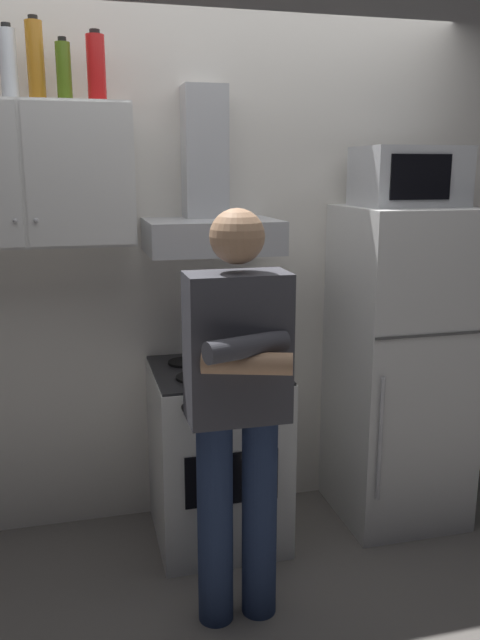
# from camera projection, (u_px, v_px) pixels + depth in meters

# --- Properties ---
(ground_plane) EXTENTS (7.00, 7.00, 0.00)m
(ground_plane) POSITION_uv_depth(u_px,v_px,m) (240.00, 561.00, 3.00)
(ground_plane) COLOR slate
(back_wall_tiled) EXTENTS (4.80, 0.10, 2.70)m
(back_wall_tiled) POSITION_uv_depth(u_px,v_px,m) (211.00, 255.00, 3.26)
(back_wall_tiled) COLOR silver
(back_wall_tiled) RESTS_ON ground_plane
(upper_cabinet) EXTENTS (0.90, 0.37, 0.60)m
(upper_cabinet) POSITION_uv_depth(u_px,v_px,m) (25.00, 175.00, 2.75)
(upper_cabinet) COLOR silver
(stove_oven) EXTENTS (0.60, 0.62, 0.87)m
(stove_oven) POSITION_uv_depth(u_px,v_px,m) (217.00, 454.00, 3.12)
(stove_oven) COLOR white
(stove_oven) RESTS_ON ground_plane
(range_hood) EXTENTS (0.60, 0.44, 0.75)m
(range_hood) POSITION_uv_depth(u_px,v_px,m) (209.00, 208.00, 2.98)
(range_hood) COLOR #B7BABF
(refrigerator) EXTENTS (0.60, 0.62, 1.60)m
(refrigerator) POSITION_uv_depth(u_px,v_px,m) (400.00, 367.00, 3.27)
(refrigerator) COLOR silver
(refrigerator) RESTS_ON ground_plane
(microwave) EXTENTS (0.48, 0.37, 0.28)m
(microwave) POSITION_uv_depth(u_px,v_px,m) (409.00, 177.00, 3.07)
(microwave) COLOR #B7BABF
(microwave) RESTS_ON refrigerator
(person_standing) EXTENTS (0.38, 0.33, 1.64)m
(person_standing) POSITION_uv_depth(u_px,v_px,m) (238.00, 406.00, 2.43)
(person_standing) COLOR navy
(person_standing) RESTS_ON ground_plane
(cooking_pot) EXTENTS (0.29, 0.19, 0.10)m
(cooking_pot) POSITION_uv_depth(u_px,v_px,m) (250.00, 361.00, 2.93)
(cooking_pot) COLOR #B7BABF
(cooking_pot) RESTS_ON stove_oven
(bottle_vodka_clear) EXTENTS (0.07, 0.07, 0.30)m
(bottle_vodka_clear) POSITION_uv_depth(u_px,v_px,m) (9.00, 64.00, 2.65)
(bottle_vodka_clear) COLOR silver
(bottle_vodka_clear) RESTS_ON upper_cabinet
(bottle_olive_oil) EXTENTS (0.06, 0.06, 0.25)m
(bottle_olive_oil) POSITION_uv_depth(u_px,v_px,m) (64.00, 71.00, 2.68)
(bottle_olive_oil) COLOR #4C6B19
(bottle_olive_oil) RESTS_ON upper_cabinet
(bottle_liquor_amber) EXTENTS (0.07, 0.07, 0.34)m
(bottle_liquor_amber) POSITION_uv_depth(u_px,v_px,m) (36.00, 61.00, 2.68)
(bottle_liquor_amber) COLOR #B7721E
(bottle_liquor_amber) RESTS_ON upper_cabinet
(bottle_soda_red) EXTENTS (0.08, 0.08, 0.29)m
(bottle_soda_red) POSITION_uv_depth(u_px,v_px,m) (96.00, 68.00, 2.71)
(bottle_soda_red) COLOR red
(bottle_soda_red) RESTS_ON upper_cabinet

